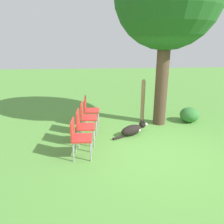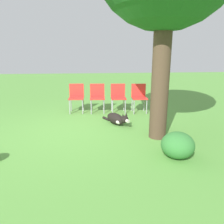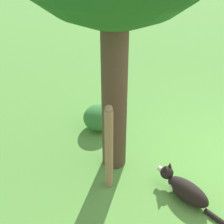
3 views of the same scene
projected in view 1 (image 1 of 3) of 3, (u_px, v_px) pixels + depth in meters
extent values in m
plane|color=#56933D|center=(155.00, 148.00, 5.17)|extent=(30.00, 30.00, 0.00)
cylinder|color=#4C3828|center=(162.00, 78.00, 6.25)|extent=(0.36, 0.36, 2.79)
ellipsoid|color=black|center=(132.00, 130.00, 5.82)|extent=(0.70, 0.54, 0.28)
ellipsoid|color=silver|center=(137.00, 129.00, 5.92)|extent=(0.31, 0.30, 0.17)
sphere|color=black|center=(142.00, 125.00, 5.99)|extent=(0.25, 0.25, 0.19)
cylinder|color=silver|center=(145.00, 124.00, 6.05)|extent=(0.11, 0.11, 0.08)
cone|color=black|center=(141.00, 120.00, 6.00)|extent=(0.06, 0.06, 0.08)
cone|color=black|center=(144.00, 121.00, 5.92)|extent=(0.06, 0.06, 0.08)
cylinder|color=black|center=(118.00, 138.00, 5.63)|extent=(0.29, 0.20, 0.07)
cylinder|color=#937551|center=(143.00, 102.00, 6.63)|extent=(0.11, 0.11, 1.27)
sphere|color=#937551|center=(144.00, 81.00, 6.43)|extent=(0.10, 0.10, 0.10)
cube|color=red|center=(82.00, 138.00, 4.65)|extent=(0.43, 0.45, 0.04)
cube|color=red|center=(72.00, 129.00, 4.57)|extent=(0.05, 0.44, 0.39)
cylinder|color=#99999E|center=(91.00, 144.00, 4.91)|extent=(0.03, 0.03, 0.43)
cylinder|color=#99999E|center=(91.00, 152.00, 4.55)|extent=(0.03, 0.03, 0.43)
cylinder|color=#99999E|center=(75.00, 144.00, 4.89)|extent=(0.03, 0.03, 0.43)
cylinder|color=#99999E|center=(73.00, 152.00, 4.53)|extent=(0.03, 0.03, 0.43)
cube|color=red|center=(86.00, 127.00, 5.25)|extent=(0.43, 0.45, 0.04)
cube|color=red|center=(78.00, 119.00, 5.17)|extent=(0.05, 0.44, 0.39)
cylinder|color=#99999E|center=(94.00, 132.00, 5.51)|extent=(0.03, 0.03, 0.43)
cylinder|color=#99999E|center=(94.00, 139.00, 5.15)|extent=(0.03, 0.03, 0.43)
cylinder|color=#99999E|center=(80.00, 133.00, 5.50)|extent=(0.03, 0.03, 0.43)
cylinder|color=#99999E|center=(78.00, 139.00, 5.14)|extent=(0.03, 0.03, 0.43)
cube|color=red|center=(89.00, 118.00, 5.85)|extent=(0.43, 0.45, 0.04)
cube|color=red|center=(82.00, 110.00, 5.78)|extent=(0.05, 0.44, 0.39)
cylinder|color=#99999E|center=(97.00, 123.00, 6.11)|extent=(0.03, 0.03, 0.43)
cylinder|color=#99999E|center=(96.00, 128.00, 5.75)|extent=(0.03, 0.03, 0.43)
cylinder|color=#99999E|center=(84.00, 123.00, 6.10)|extent=(0.03, 0.03, 0.43)
cylinder|color=#99999E|center=(83.00, 129.00, 5.74)|extent=(0.03, 0.03, 0.43)
cube|color=red|center=(92.00, 110.00, 6.46)|extent=(0.43, 0.45, 0.04)
cube|color=red|center=(85.00, 104.00, 6.38)|extent=(0.05, 0.44, 0.39)
cylinder|color=#99999E|center=(98.00, 116.00, 6.72)|extent=(0.03, 0.03, 0.43)
cylinder|color=#99999E|center=(98.00, 120.00, 6.36)|extent=(0.03, 0.03, 0.43)
cylinder|color=#99999E|center=(87.00, 116.00, 6.70)|extent=(0.03, 0.03, 0.43)
cylinder|color=#99999E|center=(86.00, 120.00, 6.34)|extent=(0.03, 0.03, 0.43)
ellipsoid|color=#337533|center=(189.00, 115.00, 6.75)|extent=(0.57, 0.57, 0.46)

